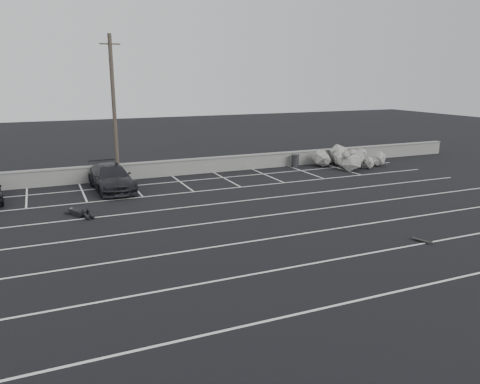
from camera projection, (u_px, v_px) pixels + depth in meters
name	position (u px, v px, depth m)	size (l,w,h in m)	color
ground	(239.00, 243.00, 18.95)	(120.00, 120.00, 0.00)	black
seawall	(157.00, 169.00, 31.29)	(50.00, 0.45, 1.06)	gray
stall_lines	(202.00, 215.00, 22.85)	(36.00, 20.05, 0.01)	silver
car_right	(111.00, 178.00, 27.62)	(2.09, 5.14, 1.49)	black
utility_pole	(114.00, 110.00, 28.58)	(1.20, 0.24, 9.04)	#4C4238
trash_bin	(295.00, 161.00, 34.66)	(0.61, 0.61, 0.93)	#262629
riprap_pile	(347.00, 159.00, 34.87)	(5.39, 4.08, 1.37)	#A5A19A
person	(77.00, 210.00, 22.82)	(1.91, 2.64, 0.49)	black
skateboard	(422.00, 240.00, 19.09)	(0.38, 0.70, 0.08)	black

